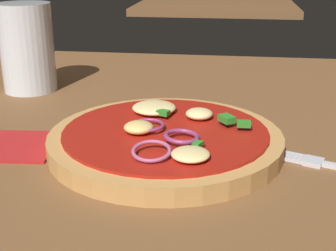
# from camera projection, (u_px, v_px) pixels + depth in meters

# --- Properties ---
(dining_table) EXTENTS (1.46, 0.93, 0.03)m
(dining_table) POSITION_uv_depth(u_px,v_px,m) (132.00, 151.00, 0.54)
(dining_table) COLOR brown
(dining_table) RESTS_ON ground
(pizza) EXTENTS (0.25, 0.25, 0.03)m
(pizza) POSITION_uv_depth(u_px,v_px,m) (166.00, 139.00, 0.51)
(pizza) COLOR tan
(pizza) RESTS_ON dining_table
(beer_glass) EXTENTS (0.08, 0.08, 0.13)m
(beer_glass) POSITION_uv_depth(u_px,v_px,m) (28.00, 53.00, 0.71)
(beer_glass) COLOR silver
(beer_glass) RESTS_ON dining_table
(napkin) EXTENTS (0.13, 0.09, 0.00)m
(napkin) POSITION_uv_depth(u_px,v_px,m) (1.00, 145.00, 0.52)
(napkin) COLOR #B21E1E
(napkin) RESTS_ON dining_table
(background_table) EXTENTS (0.62, 0.47, 0.03)m
(background_table) POSITION_uv_depth(u_px,v_px,m) (216.00, 7.00, 1.87)
(background_table) COLOR brown
(background_table) RESTS_ON ground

